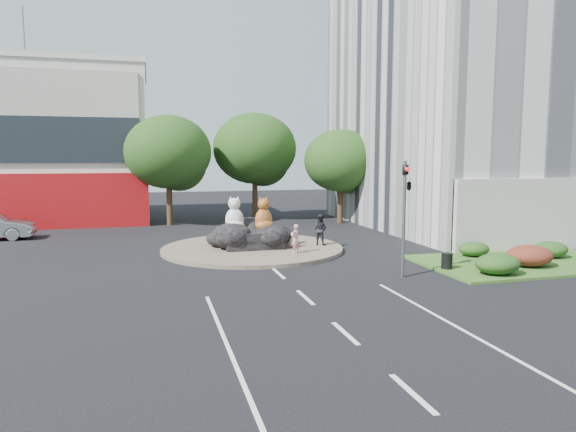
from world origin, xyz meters
name	(u,v)px	position (x,y,z in m)	size (l,w,h in m)	color
ground	(305,298)	(0.00, 0.00, 0.00)	(120.00, 120.00, 0.00)	black
roundabout_island	(253,248)	(0.00, 10.00, 0.10)	(10.00, 10.00, 0.20)	brown
rock_plinth	(252,239)	(0.00, 10.00, 0.65)	(3.20, 2.60, 0.90)	black
grass_verge	(523,263)	(12.00, 3.00, 0.06)	(10.00, 6.00, 0.12)	#2E551C
tree_left	(169,156)	(-3.93, 22.06, 5.25)	(6.46, 6.46, 8.27)	#382314
tree_mid	(255,152)	(3.07, 24.06, 5.56)	(6.84, 6.84, 8.76)	#382314
tree_right	(341,164)	(9.07, 20.06, 4.63)	(5.70, 5.70, 7.30)	#382314
hedge_near_green	(498,264)	(9.00, 1.00, 0.57)	(2.00, 1.60, 0.90)	#143912
hedge_red	(530,256)	(11.50, 2.00, 0.61)	(2.20, 1.76, 0.99)	#512215
hedge_mid_green	(550,249)	(14.00, 3.50, 0.53)	(1.80, 1.44, 0.81)	#143912
hedge_back_green	(474,249)	(10.50, 4.80, 0.48)	(1.60, 1.28, 0.72)	#143912
traffic_light	(407,194)	(5.10, 2.00, 3.62)	(0.44, 1.24, 5.00)	#595B60
street_lamp	(478,168)	(12.82, 8.00, 4.55)	(2.34, 0.22, 8.06)	#595B60
cat_white	(234,214)	(-0.99, 9.99, 2.07)	(1.16, 1.01, 1.94)	silver
cat_tabby	(264,214)	(0.57, 9.69, 2.06)	(1.15, 0.99, 1.91)	#B96026
kitten_calico	(233,242)	(-1.24, 9.18, 0.63)	(0.52, 0.45, 0.86)	silver
kitten_white	(293,239)	(2.16, 9.30, 0.64)	(0.52, 0.45, 0.87)	silver
pedestrian_pink	(295,239)	(1.80, 7.60, 0.95)	(0.55, 0.36, 1.50)	#C57F87
pedestrian_dark	(320,229)	(3.83, 9.66, 1.07)	(0.85, 0.66, 1.75)	black
litter_bin	(447,261)	(7.50, 2.54, 0.48)	(0.50, 0.50, 0.71)	black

